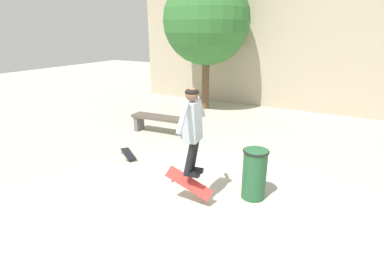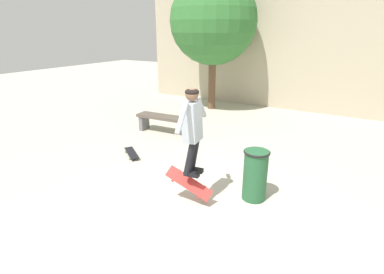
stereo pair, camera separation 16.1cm
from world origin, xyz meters
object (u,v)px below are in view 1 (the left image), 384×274
Objects in this scene: park_bench at (161,121)px; skateboard_resting at (128,154)px; trash_bin at (254,173)px; skater at (192,125)px; skateboard_flipping at (189,183)px; tree_left at (206,21)px.

park_bench reaches higher than skateboard_resting.
skater is at bearing -141.81° from trash_bin.
park_bench is 2.47× the size of skateboard_resting.
trash_bin is at bearing 29.41° from skateboard_resting.
trash_bin reaches higher than skateboard_flipping.
skateboard_flipping is 2.53m from skateboard_resting.
trash_bin is 1.17m from skateboard_flipping.
trash_bin is 3.23m from skateboard_resting.
tree_left is 7.30m from skateboard_flipping.
skater reaches higher than park_bench.
trash_bin is at bearing -35.72° from park_bench.
skateboard_resting is (-3.18, 0.37, -0.41)m from trash_bin.
tree_left is at bearing 131.25° from skateboard_resting.
tree_left reaches higher than trash_bin.
trash_bin is at bearing 26.84° from skateboard_flipping.
trash_bin is at bearing -56.30° from tree_left.
tree_left is 3.22× the size of skater.
skater is at bearing 11.48° from skateboard_resting.
skater reaches higher than skateboard_resting.
park_bench is at bearing -86.36° from tree_left.
skater is 1.87× the size of skateboard_flipping.
tree_left is at bearing 107.46° from skater.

